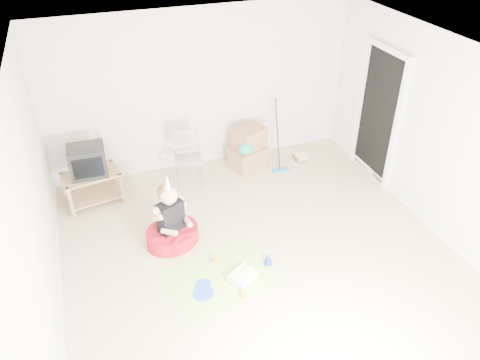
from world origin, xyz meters
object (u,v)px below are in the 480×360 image
object	(u,v)px
folding_chair	(188,160)
birthday_cake	(243,277)
tv_stand	(93,185)
crt_tv	(87,161)
seated_woman	(172,228)
cardboard_boxes	(248,149)

from	to	relation	value
folding_chair	birthday_cake	xyz separation A→B (m)	(0.08, -2.29, -0.40)
tv_stand	crt_tv	bearing A→B (deg)	135.00
tv_stand	seated_woman	world-z (taller)	seated_woman
seated_woman	crt_tv	bearing A→B (deg)	124.70
cardboard_boxes	seated_woman	distance (m)	2.21
tv_stand	birthday_cake	xyz separation A→B (m)	(1.56, -2.29, -0.25)
crt_tv	cardboard_boxes	bearing A→B (deg)	5.50
tv_stand	folding_chair	bearing A→B (deg)	-0.06
cardboard_boxes	seated_woman	xyz separation A→B (m)	(-1.64, -1.48, -0.11)
birthday_cake	seated_woman	bearing A→B (deg)	123.59
seated_woman	birthday_cake	distance (m)	1.20
birthday_cake	folding_chair	bearing A→B (deg)	92.01
crt_tv	seated_woman	xyz separation A→B (m)	(0.90, -1.30, -0.49)
crt_tv	folding_chair	bearing A→B (deg)	1.59
crt_tv	birthday_cake	bearing A→B (deg)	-54.12
tv_stand	cardboard_boxes	world-z (taller)	cardboard_boxes
crt_tv	seated_woman	bearing A→B (deg)	-53.65
folding_chair	cardboard_boxes	xyz separation A→B (m)	(1.07, 0.17, -0.11)
crt_tv	birthday_cake	distance (m)	2.85
folding_chair	cardboard_boxes	distance (m)	1.09
folding_chair	birthday_cake	distance (m)	2.33
tv_stand	cardboard_boxes	bearing A→B (deg)	3.85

